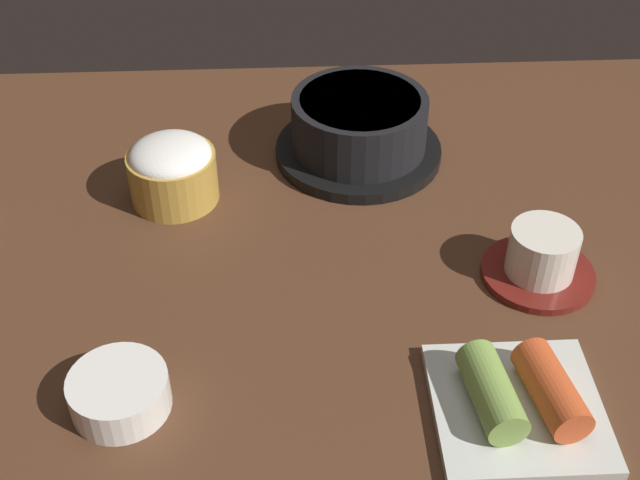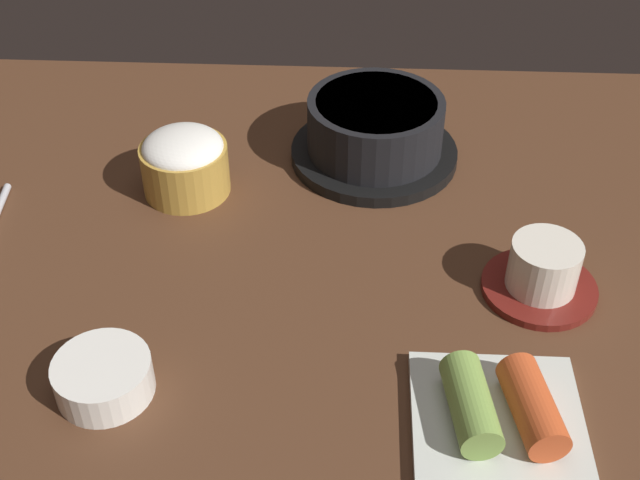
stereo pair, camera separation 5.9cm
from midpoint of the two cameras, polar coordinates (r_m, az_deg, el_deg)
dining_table at (r=84.22cm, az=0.71°, el=-1.24°), size 100.00×76.00×2.00cm
stone_pot at (r=94.78cm, az=5.56°, el=7.36°), size 18.94×18.94×7.53cm
rice_bowl at (r=90.04cm, az=-7.37°, el=5.25°), size 9.36×9.36×7.13cm
tea_cup_with_saucer at (r=80.96cm, az=16.95°, el=-2.14°), size 10.84×10.84×5.60cm
kimchi_plate at (r=69.37cm, az=14.57°, el=-11.48°), size 13.68×13.68×4.40cm
side_bowl_near at (r=71.08cm, az=-12.24°, el=-9.14°), size 8.16×8.16×3.25cm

